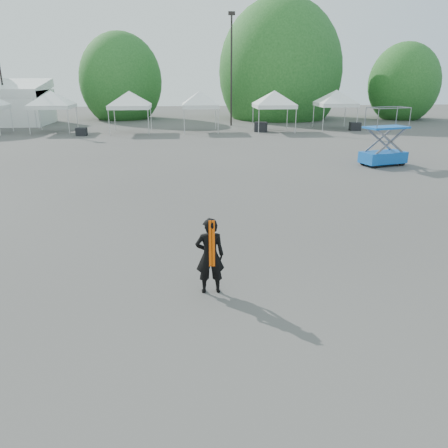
{
  "coord_description": "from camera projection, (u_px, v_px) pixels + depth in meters",
  "views": [
    {
      "loc": [
        -1.47,
        -9.81,
        4.54
      ],
      "look_at": [
        -0.62,
        -0.37,
        1.3
      ],
      "focal_mm": 35.0,
      "sensor_mm": 36.0,
      "label": 1
    }
  ],
  "objects": [
    {
      "name": "crate_west",
      "position": [
        82.0,
        132.0,
        34.33
      ],
      "size": [
        0.84,
        0.69,
        0.61
      ],
      "primitive_type": "cube",
      "rotation": [
        0.0,
        0.0,
        -0.1
      ],
      "color": "black",
      "rests_on": "ground"
    },
    {
      "name": "light_pole_east",
      "position": [
        231.0,
        64.0,
        39.46
      ],
      "size": [
        0.6,
        0.25,
        9.8
      ],
      "color": "black",
      "rests_on": "ground"
    },
    {
      "name": "tent_c",
      "position": [
        51.0,
        94.0,
        35.61
      ],
      "size": [
        4.64,
        4.64,
        3.88
      ],
      "color": "silver",
      "rests_on": "ground"
    },
    {
      "name": "crate_mid",
      "position": [
        261.0,
        127.0,
        36.72
      ],
      "size": [
        1.21,
        1.05,
        0.8
      ],
      "primitive_type": "cube",
      "rotation": [
        0.0,
        0.0,
        -0.27
      ],
      "color": "black",
      "rests_on": "ground"
    },
    {
      "name": "tent_e",
      "position": [
        200.0,
        94.0,
        35.95
      ],
      "size": [
        4.17,
        4.17,
        3.88
      ],
      "color": "silver",
      "rests_on": "ground"
    },
    {
      "name": "crate_east",
      "position": [
        355.0,
        126.0,
        37.52
      ],
      "size": [
        0.93,
        0.75,
        0.69
      ],
      "primitive_type": "cube",
      "rotation": [
        0.0,
        0.0,
        -0.07
      ],
      "color": "black",
      "rests_on": "ground"
    },
    {
      "name": "ground",
      "position": [
        247.0,
        268.0,
        10.84
      ],
      "size": [
        120.0,
        120.0,
        0.0
      ],
      "primitive_type": "plane",
      "color": "#474442",
      "rests_on": "ground"
    },
    {
      "name": "tent_d",
      "position": [
        129.0,
        94.0,
        35.32
      ],
      "size": [
        4.64,
        4.64,
        3.88
      ],
      "color": "silver",
      "rests_on": "ground"
    },
    {
      "name": "tent_g",
      "position": [
        336.0,
        93.0,
        37.93
      ],
      "size": [
        4.48,
        4.48,
        3.88
      ],
      "color": "silver",
      "rests_on": "ground"
    },
    {
      "name": "man",
      "position": [
        210.0,
        256.0,
        9.38
      ],
      "size": [
        0.64,
        0.43,
        1.72
      ],
      "rotation": [
        0.0,
        0.0,
        3.17
      ],
      "color": "black",
      "rests_on": "ground"
    },
    {
      "name": "tent_f",
      "position": [
        274.0,
        94.0,
        36.11
      ],
      "size": [
        4.59,
        4.59,
        3.88
      ],
      "color": "silver",
      "rests_on": "ground"
    },
    {
      "name": "tree_mid_e",
      "position": [
        280.0,
        72.0,
        46.79
      ],
      "size": [
        5.12,
        5.12,
        7.79
      ],
      "color": "#382314",
      "rests_on": "ground"
    },
    {
      "name": "scissor_lift",
      "position": [
        385.0,
        137.0,
        22.65
      ],
      "size": [
        2.54,
        1.75,
        2.99
      ],
      "rotation": [
        0.0,
        0.0,
        0.28
      ],
      "color": "#0C40A2",
      "rests_on": "ground"
    },
    {
      "name": "tree_far_e",
      "position": [
        404.0,
        84.0,
        46.41
      ],
      "size": [
        3.84,
        3.84,
        5.84
      ],
      "color": "#382314",
      "rests_on": "ground"
    },
    {
      "name": "tree_mid_w",
      "position": [
        121.0,
        81.0,
        46.57
      ],
      "size": [
        4.16,
        4.16,
        6.33
      ],
      "color": "#382314",
      "rests_on": "ground"
    }
  ]
}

